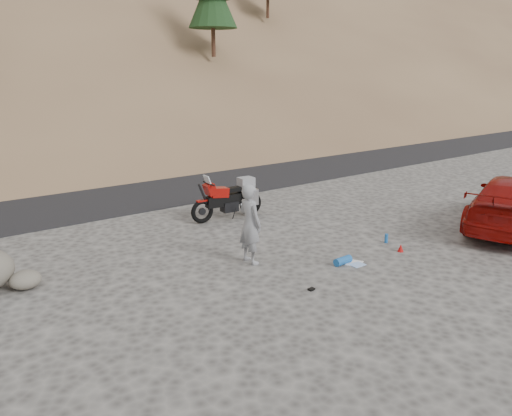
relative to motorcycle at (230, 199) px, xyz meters
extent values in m
plane|color=#464340|center=(-1.20, -3.36, -0.61)|extent=(140.00, 140.00, 0.00)
cube|color=black|center=(-1.20, 5.64, -0.61)|extent=(120.00, 7.00, 0.05)
cube|color=brown|center=(0.80, 26.64, 7.39)|extent=(110.00, 51.90, 46.72)
cube|color=brown|center=(0.80, 26.64, 7.69)|extent=(110.00, 43.28, 36.46)
cylinder|color=#341E13|center=(6.80, 11.64, 5.33)|extent=(0.22, 0.22, 1.82)
cylinder|color=#341E13|center=(12.80, 14.64, 7.71)|extent=(0.18, 0.18, 1.54)
torus|color=black|center=(-0.96, 0.06, -0.26)|extent=(0.72, 0.18, 0.71)
cylinder|color=black|center=(-0.96, 0.06, -0.26)|extent=(0.22, 0.08, 0.22)
torus|color=black|center=(0.72, -0.05, -0.26)|extent=(0.77, 0.20, 0.76)
cylinder|color=black|center=(0.72, -0.05, -0.26)|extent=(0.24, 0.10, 0.24)
cylinder|color=black|center=(-0.87, 0.06, 0.14)|extent=(0.41, 0.09, 0.88)
cylinder|color=black|center=(-0.72, 0.05, 0.55)|extent=(0.09, 0.67, 0.05)
cube|color=black|center=(-0.15, 0.01, -0.02)|extent=(1.31, 0.34, 0.32)
cube|color=black|center=(-0.04, 0.00, -0.23)|extent=(0.51, 0.36, 0.30)
cube|color=#8F0C07|center=(-0.40, 0.03, 0.25)|extent=(0.59, 0.36, 0.34)
cube|color=#8F0C07|center=(-0.69, 0.05, 0.38)|extent=(0.35, 0.39, 0.38)
cube|color=silver|center=(-0.76, 0.05, 0.66)|extent=(0.15, 0.33, 0.28)
cube|color=black|center=(0.12, -0.01, 0.27)|extent=(0.61, 0.28, 0.13)
cube|color=black|center=(0.53, -0.03, 0.23)|extent=(0.39, 0.22, 0.11)
cube|color=#BBBBC0|center=(0.56, -0.32, 0.01)|extent=(0.44, 0.16, 0.49)
cube|color=#BBBBC0|center=(0.59, 0.24, 0.01)|extent=(0.44, 0.16, 0.49)
cube|color=gray|center=(0.55, -0.04, 0.45)|extent=(0.48, 0.40, 0.28)
cube|color=#8F0C07|center=(-0.96, 0.06, 0.07)|extent=(0.33, 0.15, 0.04)
cylinder|color=black|center=(0.00, -0.19, -0.42)|extent=(0.04, 0.23, 0.39)
cylinder|color=#BBBBC0|center=(0.49, -0.18, -0.18)|extent=(0.50, 0.13, 0.14)
imported|color=gray|center=(-1.65, -3.27, -0.61)|extent=(0.47, 0.70, 1.88)
imported|color=#8F0C07|center=(5.90, -5.61, -0.61)|extent=(5.52, 3.63, 1.49)
ellipsoid|color=#59554C|center=(-6.22, -1.69, -0.42)|extent=(0.80, 0.76, 0.38)
cube|color=white|center=(0.25, -4.79, -0.61)|extent=(0.52, 0.50, 0.01)
cylinder|color=#1C5CA9|center=(-0.01, -4.67, -0.52)|extent=(0.47, 0.20, 0.19)
cylinder|color=#1C5CA9|center=(2.01, -4.29, -0.49)|extent=(0.11, 0.11, 0.24)
cone|color=#B10C0B|center=(1.77, -4.93, -0.52)|extent=(0.15, 0.15, 0.19)
cube|color=black|center=(-1.55, -5.27, -0.59)|extent=(0.15, 0.11, 0.04)
cube|color=#98B9EC|center=(0.24, -4.90, -0.61)|extent=(0.34, 0.25, 0.01)
camera|label=1|loc=(-8.08, -12.13, 3.74)|focal=35.00mm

